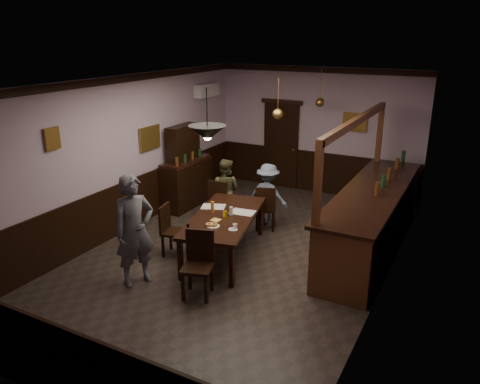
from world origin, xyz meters
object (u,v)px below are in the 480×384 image
Objects in this scene: chair_far_left at (220,201)px; pendant_iron at (207,133)px; person_standing at (135,231)px; chair_near at (199,260)px; sideboard at (186,174)px; person_seated_right at (268,195)px; pendant_brass_mid at (278,114)px; dining_table at (224,219)px; coffee_cup at (235,226)px; soda_can at (225,214)px; bar_counter at (372,218)px; chair_far_right at (266,206)px; person_seated_left at (225,190)px; chair_side at (171,228)px; pendant_brass_far at (320,102)px.

chair_far_left is 1.28× the size of pendant_iron.
person_standing is 1.86m from pendant_iron.
sideboard is at bearing 109.25° from chair_near.
chair_near reaches higher than chair_far_left.
chair_far_left is 0.96m from person_seated_right.
pendant_brass_mid is at bearing -162.58° from chair_far_left.
sideboard reaches higher than person_seated_right.
coffee_cup is (0.44, -0.42, 0.11)m from dining_table.
coffee_cup reaches higher than dining_table.
pendant_brass_mid is (0.24, 1.59, 1.49)m from soda_can.
sideboard is (-2.01, 1.78, 0.05)m from dining_table.
pendant_iron is at bearing -131.75° from bar_counter.
pendant_brass_mid is at bearing 81.47° from soda_can.
person_seated_right is (-0.21, 2.90, 0.10)m from chair_near.
pendant_brass_mid reaches higher than coffee_cup.
chair_near is (0.13, -2.63, 0.04)m from chair_far_right.
person_seated_left is at bearing 119.78° from soda_can.
sideboard is at bearing 138.07° from soda_can.
dining_table is at bearing 120.65° from chair_far_left.
chair_side is 1.82m from person_seated_left.
pendant_brass_far is at bearing 82.68° from soda_can.
person_seated_right is 0.70× the size of sideboard.
chair_far_right is 1.20× the size of pendant_iron.
person_seated_right is at bearing 10.68° from person_standing.
dining_table is 2.44× the size of chair_far_left.
chair_far_right is at bearing -176.49° from bar_counter.
bar_counter is (1.75, 1.89, -0.20)m from coffee_cup.
chair_side is 2.48m from sideboard.
chair_side is at bearing 81.18° from person_seated_left.
soda_can is 0.03× the size of bar_counter.
dining_table is 2.64m from bar_counter.
person_standing is 3.45m from pendant_brass_mid.
chair_side is at bearing -109.93° from pendant_brass_far.
sideboard is (-2.17, 0.43, 0.23)m from chair_far_right.
pendant_brass_far reaches higher than person_seated_right.
pendant_brass_mid is (1.09, 0.10, 1.63)m from person_seated_left.
chair_side is (-0.11, -1.54, -0.03)m from chair_far_left.
person_standing is 5.15m from pendant_brass_far.
bar_counter is (2.93, 2.93, -0.28)m from person_standing.
chair_side is at bearing 32.12° from person_standing.
person_seated_left reaches higher than chair_far_left.
chair_far_left is 8.11× the size of soda_can.
pendant_brass_mid is (0.01, 2.80, 1.75)m from chair_near.
dining_table is 0.56× the size of bar_counter.
sideboard is (-2.07, 1.86, -0.08)m from soda_can.
person_seated_right is 1.67m from pendant_brass_mid.
person_standing is 2.17× the size of pendant_brass_far.
sideboard is at bearing 130.60° from pendant_iron.
person_seated_left is 16.61× the size of coffee_cup.
sideboard reaches higher than person_seated_left.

